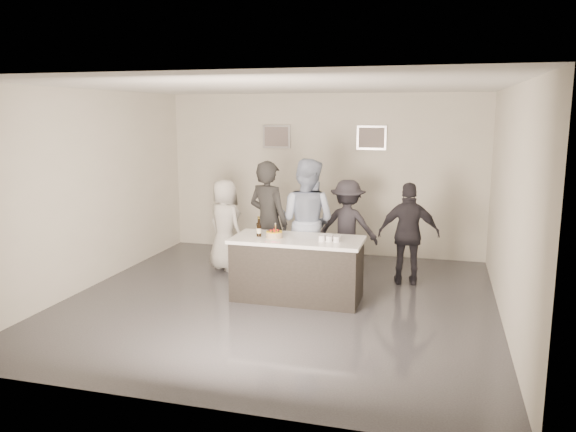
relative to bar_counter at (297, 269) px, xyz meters
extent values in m
plane|color=#3D3D42|center=(-0.23, -0.18, -0.45)|extent=(6.00, 6.00, 0.00)
plane|color=white|center=(-0.23, -0.18, 2.55)|extent=(6.00, 6.00, 0.00)
cube|color=silver|center=(-0.23, 2.82, 1.05)|extent=(6.00, 0.04, 3.00)
cube|color=silver|center=(-0.23, -3.18, 1.05)|extent=(6.00, 0.04, 3.00)
cube|color=silver|center=(-3.23, -0.18, 1.05)|extent=(0.04, 6.00, 3.00)
cube|color=silver|center=(2.77, -0.18, 1.05)|extent=(0.04, 6.00, 3.00)
cube|color=#B2B2B7|center=(-1.13, 2.79, 1.75)|extent=(0.54, 0.04, 0.44)
cube|color=#B2B2B7|center=(0.67, 2.79, 1.75)|extent=(0.54, 0.04, 0.44)
cube|color=white|center=(0.00, 0.00, 0.00)|extent=(1.86, 0.86, 0.90)
cylinder|color=gold|center=(-0.32, -0.06, 0.49)|extent=(0.23, 0.23, 0.08)
cylinder|color=black|center=(-0.60, 0.07, 0.58)|extent=(0.07, 0.07, 0.26)
cylinder|color=black|center=(-0.56, -0.05, 0.58)|extent=(0.07, 0.07, 0.26)
cube|color=orange|center=(0.48, -0.05, 0.49)|extent=(0.30, 0.19, 0.08)
cube|color=pink|center=(-0.24, -0.32, 0.45)|extent=(0.24, 0.08, 0.01)
imported|color=black|center=(-0.65, 0.72, 0.51)|extent=(0.82, 0.68, 1.93)
imported|color=#96A6C4|center=(-0.07, 0.85, 0.53)|extent=(1.09, 0.93, 1.96)
imported|color=silver|center=(-1.57, 1.19, 0.33)|extent=(0.90, 0.81, 1.55)
imported|color=#26252B|center=(1.49, 1.16, 0.35)|extent=(0.98, 0.50, 1.60)
imported|color=#2E2C34|center=(0.46, 1.56, 0.33)|extent=(1.02, 0.61, 1.57)
camera|label=1|loc=(1.93, -7.53, 2.21)|focal=35.00mm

